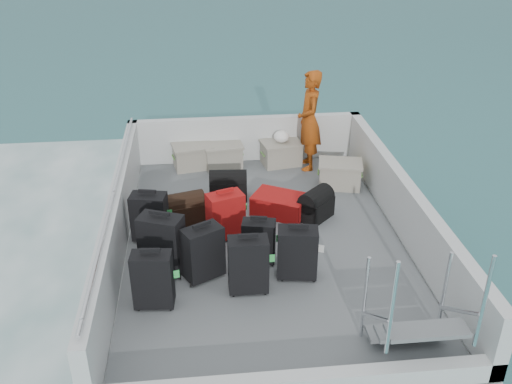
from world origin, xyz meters
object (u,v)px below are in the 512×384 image
suitcase_4 (203,253)px  suitcase_8 (280,204)px  suitcase_7 (259,242)px  crate_3 (340,175)px  suitcase_3 (248,266)px  suitcase_2 (150,218)px  suitcase_1 (162,245)px  crate_2 (281,154)px  suitcase_6 (297,254)px  crate_1 (223,156)px  crate_0 (193,157)px  suitcase_0 (153,281)px  suitcase_5 (226,216)px  passenger (309,121)px

suitcase_4 → suitcase_8: 1.68m
suitcase_7 → crate_3: bearing=64.0°
suitcase_3 → suitcase_7: size_ratio=1.21×
suitcase_3 → suitcase_2: bearing=134.1°
suitcase_1 → suitcase_2: suitcase_1 is taller
crate_2 → crate_3: crate_3 is taller
suitcase_1 → suitcase_4: suitcase_1 is taller
suitcase_1 → suitcase_7: 1.08m
suitcase_6 → suitcase_7: bearing=148.1°
crate_1 → crate_0: bearing=180.0°
suitcase_4 → crate_1: 2.92m
crate_0 → crate_3: 2.27m
suitcase_4 → suitcase_7: bearing=-8.0°
suitcase_1 → crate_2: bearing=79.5°
suitcase_6 → suitcase_8: bearing=98.3°
suitcase_6 → crate_0: bearing=119.2°
suitcase_2 → suitcase_6: bearing=-19.3°
suitcase_7 → crate_2: size_ratio=0.93×
crate_0 → suitcase_1: bearing=-97.3°
suitcase_1 → crate_3: bearing=59.1°
suitcase_6 → crate_3: suitcase_6 is taller
suitcase_4 → suitcase_8: bearing=23.4°
suitcase_3 → suitcase_8: suitcase_3 is taller
suitcase_0 → suitcase_2: size_ratio=1.02×
suitcase_5 → suitcase_8: suitcase_5 is taller
suitcase_3 → suitcase_8: size_ratio=0.94×
suitcase_2 → suitcase_4: bearing=-43.2°
suitcase_6 → suitcase_7: suitcase_6 is taller
suitcase_2 → suitcase_3: bearing=-35.8°
suitcase_8 → crate_0: (-1.12, 1.57, 0.04)m
suitcase_3 → crate_0: (-0.56, 3.18, -0.15)m
suitcase_3 → crate_1: bearing=92.2°
suitcase_2 → crate_3: size_ratio=1.06×
suitcase_3 → crate_2: suitcase_3 is taller
suitcase_1 → suitcase_7: suitcase_1 is taller
crate_1 → crate_2: crate_2 is taller
suitcase_0 → suitcase_8: bearing=53.4°
suitcase_1 → passenger: passenger is taller
suitcase_6 → suitcase_7: (-0.38, 0.33, -0.04)m
suitcase_7 → suitcase_8: (0.40, 1.08, -0.13)m
suitcase_2 → suitcase_7: suitcase_2 is taller
crate_0 → crate_2: crate_2 is taller
suitcase_3 → suitcase_4: suitcase_3 is taller
suitcase_2 → suitcase_4: (0.62, -0.85, 0.01)m
suitcase_2 → crate_3: bearing=34.6°
suitcase_4 → crate_3: 2.85m
passenger → suitcase_3: bearing=-21.7°
crate_0 → passenger: passenger is taller
suitcase_2 → crate_1: (1.00, 2.04, -0.14)m
suitcase_3 → suitcase_5: (-0.17, 1.10, -0.02)m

